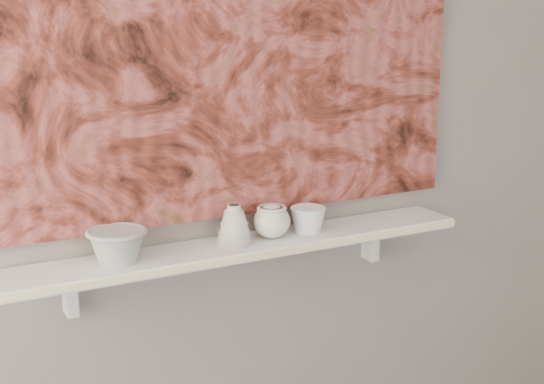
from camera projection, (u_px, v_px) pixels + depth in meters
wall_back at (229, 92)px, 2.15m from camera, size 3.60×0.00×3.60m
shelf at (245, 247)px, 2.17m from camera, size 1.40×0.18×0.03m
shelf_stripe at (260, 256)px, 2.09m from camera, size 1.40×0.01×0.02m
bracket_left at (70, 293)px, 2.02m from camera, size 0.03×0.06×0.12m
bracket_right at (371, 242)px, 2.47m from camera, size 0.03×0.06×0.12m
painting at (230, 24)px, 2.10m from camera, size 1.50×0.02×1.10m
house_motif at (363, 123)px, 2.37m from camera, size 0.09×0.00×0.08m
bowl_grey at (117, 245)px, 1.99m from camera, size 0.17×0.17×0.09m
cup_cream at (272, 221)px, 2.20m from camera, size 0.13×0.13×0.10m
bell_vessel at (234, 224)px, 2.14m from camera, size 0.13×0.13×0.11m
bowl_white at (308, 219)px, 2.26m from camera, size 0.11×0.11×0.08m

